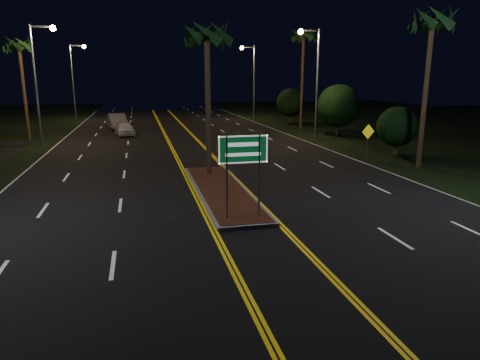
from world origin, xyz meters
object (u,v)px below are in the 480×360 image
object	(u,v)px
highway_sign	(243,158)
shrub_mid	(338,106)
median_island	(222,191)
streetlight_left_mid	(40,71)
streetlight_left_far	(75,73)
palm_right_near	(433,21)
shrub_near	(397,127)
palm_median	(207,35)
car_near	(124,127)
car_far	(117,120)
shrub_far	(291,103)
streetlight_right_far	(251,74)
palm_right_far	(304,36)
streetlight_right_mid	(313,72)
warning_sign	(368,137)
palm_left_far	(19,45)

from	to	relation	value
highway_sign	shrub_mid	bearing A→B (deg)	56.56
median_island	streetlight_left_mid	world-z (taller)	streetlight_left_mid
streetlight_left_far	palm_right_near	distance (m)	41.19
palm_right_near	shrub_near	size ratio (longest dim) A/B	2.82
palm_median	car_near	xyz separation A→B (m)	(-4.87, 18.31, -6.53)
car_far	shrub_far	bearing A→B (deg)	-4.11
streetlight_right_far	palm_median	size ratio (longest dim) A/B	1.08
highway_sign	car_near	size ratio (longest dim) A/B	0.71
palm_right_near	palm_median	bearing A→B (deg)	177.71
palm_median	car_near	size ratio (longest dim) A/B	1.85
palm_median	palm_right_far	size ratio (longest dim) A/B	0.81
streetlight_right_far	palm_right_near	world-z (taller)	palm_right_near
highway_sign	palm_right_far	bearing A→B (deg)	64.80
streetlight_left_far	shrub_mid	world-z (taller)	streetlight_left_far
streetlight_right_mid	palm_median	size ratio (longest dim) A/B	1.08
streetlight_left_far	warning_sign	distance (m)	37.88
streetlight_left_mid	shrub_far	size ratio (longest dim) A/B	2.27
streetlight_left_far	shrub_far	size ratio (longest dim) A/B	2.27
streetlight_right_far	palm_left_far	world-z (taller)	streetlight_right_far
shrub_far	palm_left_far	bearing A→B (deg)	-163.26
median_island	palm_median	size ratio (longest dim) A/B	1.23
car_near	car_far	world-z (taller)	car_far
streetlight_right_far	shrub_mid	size ratio (longest dim) A/B	1.95
streetlight_left_far	shrub_near	xyz separation A→B (m)	(24.11, -30.00, -3.71)
shrub_near	car_far	bearing A→B (deg)	133.25
streetlight_left_far	car_near	size ratio (longest dim) A/B	2.00
median_island	car_near	xyz separation A→B (m)	(-4.87, 21.81, 0.66)
shrub_near	car_near	xyz separation A→B (m)	(-18.37, 14.81, -1.20)
car_far	median_island	bearing A→B (deg)	-86.90
streetlight_left_mid	streetlight_right_far	size ratio (longest dim) A/B	1.00
shrub_near	streetlight_right_mid	bearing A→B (deg)	109.84
palm_right_far	shrub_near	world-z (taller)	palm_right_far
streetlight_right_far	streetlight_left_mid	bearing A→B (deg)	-139.70
streetlight_left_mid	shrub_far	world-z (taller)	streetlight_left_mid
palm_median	car_near	world-z (taller)	palm_median
streetlight_left_mid	warning_sign	size ratio (longest dim) A/B	3.97
streetlight_left_far	streetlight_right_mid	world-z (taller)	same
highway_sign	shrub_far	size ratio (longest dim) A/B	0.81
palm_right_near	shrub_near	distance (m)	7.50
palm_left_far	car_far	bearing A→B (deg)	42.30
palm_median	car_far	xyz separation A→B (m)	(-5.72, 23.94, -6.37)
streetlight_right_far	palm_right_far	size ratio (longest dim) A/B	0.87
palm_median	warning_sign	bearing A→B (deg)	13.24
shrub_far	car_far	bearing A→B (deg)	-175.43
palm_left_far	shrub_near	bearing A→B (deg)	-28.03
shrub_mid	car_far	world-z (taller)	shrub_mid
palm_right_far	shrub_mid	bearing A→B (deg)	-78.69
palm_right_far	warning_sign	bearing A→B (deg)	-96.73
streetlight_left_mid	shrub_near	world-z (taller)	streetlight_left_mid
streetlight_left_mid	palm_right_near	bearing A→B (deg)	-31.20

